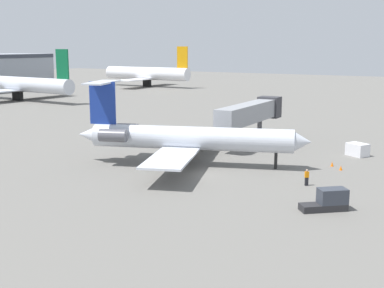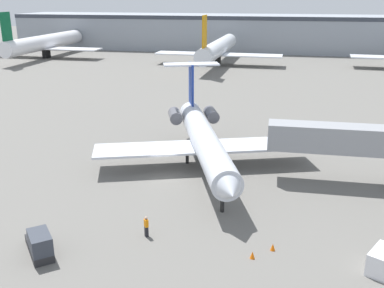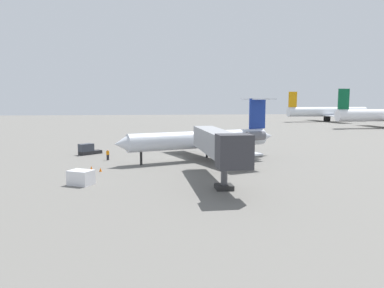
{
  "view_description": "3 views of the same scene",
  "coord_description": "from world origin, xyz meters",
  "px_view_note": "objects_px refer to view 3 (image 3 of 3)",
  "views": [
    {
      "loc": [
        -46.89,
        -26.46,
        13.84
      ],
      "look_at": [
        5.17,
        3.56,
        2.22
      ],
      "focal_mm": 47.47,
      "sensor_mm": 36.0,
      "label": 1
    },
    {
      "loc": [
        11.27,
        -40.65,
        17.83
      ],
      "look_at": [
        2.49,
        2.0,
        3.03
      ],
      "focal_mm": 41.44,
      "sensor_mm": 36.0,
      "label": 2
    },
    {
      "loc": [
        59.62,
        -6.06,
        9.14
      ],
      "look_at": [
        2.24,
        1.58,
        2.41
      ],
      "focal_mm": 33.99,
      "sensor_mm": 36.0,
      "label": 3
    }
  ],
  "objects_px": {
    "traffic_cone_mid": "(100,170)",
    "parked_airliner_west_end": "(327,112)",
    "jet_bridge": "(219,144)",
    "ground_crew_marshaller": "(108,155)",
    "regional_jet": "(206,139)",
    "cargo_container_uld": "(81,177)",
    "baggage_tug_lead": "(88,150)",
    "traffic_cone_far": "(91,168)"
  },
  "relations": [
    {
      "from": "traffic_cone_mid",
      "to": "parked_airliner_west_end",
      "type": "distance_m",
      "value": 143.42
    },
    {
      "from": "baggage_tug_lead",
      "to": "ground_crew_marshaller",
      "type": "bearing_deg",
      "value": 30.9
    },
    {
      "from": "jet_bridge",
      "to": "cargo_container_uld",
      "type": "bearing_deg",
      "value": -95.37
    },
    {
      "from": "jet_bridge",
      "to": "traffic_cone_mid",
      "type": "distance_m",
      "value": 17.09
    },
    {
      "from": "jet_bridge",
      "to": "traffic_cone_far",
      "type": "relative_size",
      "value": 32.66
    },
    {
      "from": "ground_crew_marshaller",
      "to": "cargo_container_uld",
      "type": "bearing_deg",
      "value": -4.33
    },
    {
      "from": "ground_crew_marshaller",
      "to": "traffic_cone_mid",
      "type": "height_order",
      "value": "ground_crew_marshaller"
    },
    {
      "from": "ground_crew_marshaller",
      "to": "parked_airliner_west_end",
      "type": "height_order",
      "value": "parked_airliner_west_end"
    },
    {
      "from": "ground_crew_marshaller",
      "to": "traffic_cone_mid",
      "type": "relative_size",
      "value": 3.07
    },
    {
      "from": "traffic_cone_far",
      "to": "parked_airliner_west_end",
      "type": "distance_m",
      "value": 143.22
    },
    {
      "from": "traffic_cone_far",
      "to": "baggage_tug_lead",
      "type": "bearing_deg",
      "value": -170.09
    },
    {
      "from": "traffic_cone_far",
      "to": "parked_airliner_west_end",
      "type": "xyz_separation_m",
      "value": [
        -109.93,
        91.7,
        4.19
      ]
    },
    {
      "from": "jet_bridge",
      "to": "ground_crew_marshaller",
      "type": "relative_size",
      "value": 10.63
    },
    {
      "from": "ground_crew_marshaller",
      "to": "parked_airliner_west_end",
      "type": "xyz_separation_m",
      "value": [
        -101.67,
        90.31,
        3.6
      ]
    },
    {
      "from": "baggage_tug_lead",
      "to": "traffic_cone_mid",
      "type": "bearing_deg",
      "value": 13.65
    },
    {
      "from": "baggage_tug_lead",
      "to": "cargo_container_uld",
      "type": "distance_m",
      "value": 23.97
    },
    {
      "from": "jet_bridge",
      "to": "cargo_container_uld",
      "type": "xyz_separation_m",
      "value": [
        -1.43,
        -15.23,
        -3.66
      ]
    },
    {
      "from": "jet_bridge",
      "to": "ground_crew_marshaller",
      "type": "height_order",
      "value": "jet_bridge"
    },
    {
      "from": "baggage_tug_lead",
      "to": "regional_jet",
      "type": "bearing_deg",
      "value": 66.66
    },
    {
      "from": "regional_jet",
      "to": "ground_crew_marshaller",
      "type": "height_order",
      "value": "regional_jet"
    },
    {
      "from": "cargo_container_uld",
      "to": "traffic_cone_far",
      "type": "xyz_separation_m",
      "value": [
        -8.85,
        -0.1,
        -0.53
      ]
    },
    {
      "from": "jet_bridge",
      "to": "traffic_cone_mid",
      "type": "relative_size",
      "value": 32.66
    },
    {
      "from": "cargo_container_uld",
      "to": "traffic_cone_far",
      "type": "height_order",
      "value": "cargo_container_uld"
    },
    {
      "from": "regional_jet",
      "to": "traffic_cone_far",
      "type": "height_order",
      "value": "regional_jet"
    },
    {
      "from": "regional_jet",
      "to": "traffic_cone_mid",
      "type": "distance_m",
      "value": 17.62
    },
    {
      "from": "ground_crew_marshaller",
      "to": "traffic_cone_far",
      "type": "relative_size",
      "value": 3.07
    },
    {
      "from": "traffic_cone_mid",
      "to": "cargo_container_uld",
      "type": "bearing_deg",
      "value": -9.55
    },
    {
      "from": "baggage_tug_lead",
      "to": "traffic_cone_mid",
      "type": "xyz_separation_m",
      "value": [
        16.35,
        3.97,
        -0.56
      ]
    },
    {
      "from": "traffic_cone_mid",
      "to": "traffic_cone_far",
      "type": "relative_size",
      "value": 1.0
    },
    {
      "from": "parked_airliner_west_end",
      "to": "traffic_cone_far",
      "type": "bearing_deg",
      "value": -39.83
    },
    {
      "from": "regional_jet",
      "to": "ground_crew_marshaller",
      "type": "bearing_deg",
      "value": -96.17
    },
    {
      "from": "regional_jet",
      "to": "jet_bridge",
      "type": "relative_size",
      "value": 1.5
    },
    {
      "from": "cargo_container_uld",
      "to": "parked_airliner_west_end",
      "type": "relative_size",
      "value": 0.08
    },
    {
      "from": "cargo_container_uld",
      "to": "traffic_cone_mid",
      "type": "distance_m",
      "value": 7.59
    },
    {
      "from": "regional_jet",
      "to": "traffic_cone_far",
      "type": "relative_size",
      "value": 49.15
    },
    {
      "from": "cargo_container_uld",
      "to": "traffic_cone_far",
      "type": "relative_size",
      "value": 5.65
    },
    {
      "from": "cargo_container_uld",
      "to": "parked_airliner_west_end",
      "type": "distance_m",
      "value": 150.05
    },
    {
      "from": "regional_jet",
      "to": "traffic_cone_mid",
      "type": "height_order",
      "value": "regional_jet"
    },
    {
      "from": "cargo_container_uld",
      "to": "jet_bridge",
      "type": "bearing_deg",
      "value": 84.63
    },
    {
      "from": "baggage_tug_lead",
      "to": "parked_airliner_west_end",
      "type": "bearing_deg",
      "value": 135.2
    },
    {
      "from": "parked_airliner_west_end",
      "to": "ground_crew_marshaller",
      "type": "bearing_deg",
      "value": -41.61
    },
    {
      "from": "baggage_tug_lead",
      "to": "jet_bridge",
      "type": "bearing_deg",
      "value": 35.4
    }
  ]
}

